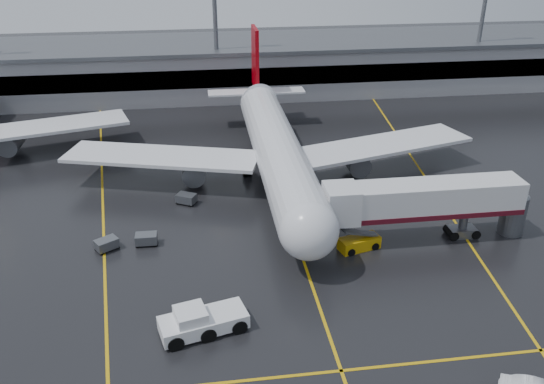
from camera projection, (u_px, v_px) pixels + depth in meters
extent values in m
plane|color=black|center=(289.00, 217.00, 57.73)|extent=(220.00, 220.00, 0.00)
cube|color=gold|center=(289.00, 217.00, 57.73)|extent=(0.25, 90.00, 0.02)
cube|color=gold|center=(341.00, 371.00, 38.18)|extent=(60.00, 0.25, 0.02)
cube|color=gold|center=(102.00, 187.00, 64.15)|extent=(9.99, 69.35, 0.02)
cube|color=gold|center=(419.00, 169.00, 68.83)|extent=(7.57, 69.64, 0.02)
cube|color=gray|center=(244.00, 67.00, 98.62)|extent=(120.00, 18.00, 8.00)
cube|color=black|center=(249.00, 77.00, 90.58)|extent=(120.00, 0.40, 3.00)
cube|color=#595B60|center=(244.00, 43.00, 96.72)|extent=(122.00, 19.00, 0.60)
cylinder|color=#595B60|center=(215.00, 24.00, 88.92)|extent=(0.70, 0.70, 25.00)
cylinder|color=#595B60|center=(482.00, 18.00, 94.46)|extent=(0.70, 0.70, 25.00)
cylinder|color=silver|center=(277.00, 151.00, 62.99)|extent=(5.20, 36.00, 5.20)
sphere|color=silver|center=(309.00, 230.00, 46.99)|extent=(5.20, 5.20, 5.20)
cone|color=silver|center=(256.00, 93.00, 81.38)|extent=(4.94, 8.00, 4.94)
cube|color=#910008|center=(255.00, 58.00, 80.11)|extent=(0.50, 5.50, 8.50)
cube|color=silver|center=(256.00, 92.00, 81.30)|extent=(14.00, 3.00, 0.25)
cube|color=silver|center=(162.00, 156.00, 63.52)|extent=(22.80, 11.83, 0.40)
cube|color=silver|center=(383.00, 145.00, 66.72)|extent=(22.80, 11.83, 0.40)
cylinder|color=#595B60|center=(194.00, 169.00, 63.68)|extent=(2.60, 4.50, 2.60)
cylinder|color=#595B60|center=(356.00, 161.00, 66.02)|extent=(2.60, 4.50, 2.60)
cylinder|color=#595B60|center=(301.00, 244.00, 51.07)|extent=(0.56, 0.56, 2.00)
cylinder|color=#595B60|center=(247.00, 167.00, 66.67)|extent=(0.56, 0.56, 2.00)
cylinder|color=#595B60|center=(300.00, 165.00, 67.46)|extent=(0.56, 0.56, 2.00)
cylinder|color=black|center=(301.00, 249.00, 51.31)|extent=(0.40, 1.10, 1.10)
cylinder|color=black|center=(247.00, 171.00, 66.87)|extent=(1.00, 1.40, 1.40)
cylinder|color=black|center=(300.00, 168.00, 67.66)|extent=(1.00, 1.40, 1.40)
cube|color=silver|center=(39.00, 128.00, 72.21)|extent=(22.80, 11.83, 0.40)
cylinder|color=#595B60|center=(11.00, 142.00, 71.51)|extent=(2.60, 4.50, 2.60)
cube|color=silver|center=(427.00, 198.00, 51.94)|extent=(18.00, 3.20, 3.00)
cube|color=#4B0B16|center=(425.00, 210.00, 52.51)|extent=(18.00, 3.30, 0.50)
cube|color=silver|center=(341.00, 203.00, 50.93)|extent=(3.00, 3.40, 3.30)
cylinder|color=#595B60|center=(463.00, 222.00, 53.71)|extent=(0.80, 0.80, 3.00)
cube|color=#595B60|center=(462.00, 232.00, 54.17)|extent=(2.60, 1.60, 0.90)
cylinder|color=#595B60|center=(513.00, 214.00, 54.10)|extent=(2.40, 2.40, 4.00)
cylinder|color=black|center=(451.00, 232.00, 54.04)|extent=(0.90, 1.80, 0.90)
cylinder|color=black|center=(472.00, 231.00, 54.31)|extent=(0.90, 1.80, 0.90)
cube|color=white|center=(203.00, 322.00, 41.50)|extent=(6.88, 4.09, 1.10)
cube|color=white|center=(191.00, 315.00, 40.78)|extent=(2.69, 2.69, 0.92)
cube|color=black|center=(191.00, 315.00, 40.78)|extent=(2.42, 2.42, 0.83)
cylinder|color=black|center=(172.00, 334.00, 40.83)|extent=(1.84, 2.97, 1.20)
cylinder|color=black|center=(204.00, 326.00, 41.64)|extent=(1.84, 2.97, 1.20)
cylinder|color=black|center=(234.00, 318.00, 42.46)|extent=(1.84, 2.97, 1.20)
cube|color=#C39109|center=(359.00, 243.00, 52.03)|extent=(4.13, 2.57, 1.17)
cube|color=#595B60|center=(360.00, 233.00, 51.53)|extent=(3.83, 1.91, 1.34)
cylinder|color=black|center=(347.00, 248.00, 51.69)|extent=(1.20, 1.95, 0.75)
cylinder|color=black|center=(371.00, 243.00, 52.60)|extent=(1.20, 1.95, 0.75)
cube|color=#595B60|center=(146.00, 238.00, 52.63)|extent=(2.02, 1.33, 0.90)
cylinder|color=black|center=(138.00, 246.00, 52.31)|extent=(0.40, 0.20, 0.40)
cylinder|color=black|center=(155.00, 245.00, 52.49)|extent=(0.40, 0.20, 0.40)
cylinder|color=black|center=(139.00, 241.00, 53.20)|extent=(0.40, 0.20, 0.40)
cylinder|color=black|center=(156.00, 240.00, 53.38)|extent=(0.40, 0.20, 0.40)
cube|color=#595B60|center=(107.00, 244.00, 51.80)|extent=(2.39, 2.18, 0.90)
cylinder|color=black|center=(102.00, 253.00, 51.20)|extent=(0.40, 0.20, 0.40)
cylinder|color=black|center=(118.00, 247.00, 52.14)|extent=(0.40, 0.20, 0.40)
cylinder|color=black|center=(97.00, 249.00, 51.88)|extent=(0.40, 0.20, 0.40)
cylinder|color=black|center=(113.00, 243.00, 52.82)|extent=(0.40, 0.20, 0.40)
cube|color=#595B60|center=(186.00, 198.00, 60.18)|extent=(2.38, 2.10, 0.90)
cylinder|color=black|center=(178.00, 203.00, 60.22)|extent=(0.40, 0.20, 0.40)
cylinder|color=black|center=(191.00, 205.00, 59.71)|extent=(0.40, 0.20, 0.40)
cylinder|color=black|center=(182.00, 199.00, 61.06)|extent=(0.40, 0.20, 0.40)
cylinder|color=black|center=(195.00, 201.00, 60.55)|extent=(0.40, 0.20, 0.40)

